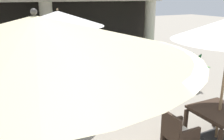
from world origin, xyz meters
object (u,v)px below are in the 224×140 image
(patio_chair_near_foreground_west, at_px, (178,136))
(patio_chair_mid_right_east, at_px, (92,84))
(patio_chair_mid_right_south, at_px, (81,103))
(patio_chair_mid_right_north, at_px, (48,82))
(patio_table_mid_right, at_px, (62,85))
(potted_palm_right_edge, at_px, (192,78))
(terracotta_urn, at_px, (5,102))
(patio_table_near_foreground, at_px, (219,114))
(patio_umbrella_mid_left, at_px, (36,38))
(patio_chair_mid_right_west, at_px, (28,101))
(patio_umbrella_mid_right, at_px, (58,20))

(patio_chair_near_foreground_west, bearing_deg, patio_chair_mid_right_east, -172.92)
(patio_chair_near_foreground_west, height_order, patio_chair_mid_right_south, patio_chair_near_foreground_west)
(patio_chair_mid_right_east, distance_m, patio_chair_mid_right_north, 1.41)
(patio_table_mid_right, distance_m, potted_palm_right_edge, 4.40)
(patio_chair_near_foreground_west, relative_size, terracotta_urn, 1.95)
(patio_table_near_foreground, xyz_separation_m, terracotta_urn, (-3.86, 3.80, -0.44))
(patio_table_mid_right, relative_size, potted_palm_right_edge, 0.88)
(patio_umbrella_mid_left, xyz_separation_m, patio_table_mid_right, (1.37, 4.12, -2.04))
(patio_chair_mid_right_east, bearing_deg, patio_chair_near_foreground_west, 174.95)
(patio_table_near_foreground, xyz_separation_m, patio_chair_mid_right_north, (-2.55, 4.30, -0.23))
(patio_chair_mid_right_west, relative_size, potted_palm_right_edge, 0.69)
(patio_chair_mid_right_south, bearing_deg, patio_chair_mid_right_west, 135.19)
(patio_table_mid_right, xyz_separation_m, terracotta_urn, (-1.48, 0.48, -0.41))
(patio_chair_mid_right_north, relative_size, terracotta_urn, 1.80)
(patio_umbrella_mid_right, relative_size, patio_chair_mid_right_south, 3.25)
(patio_chair_near_foreground_west, height_order, patio_chair_mid_right_north, patio_chair_near_foreground_west)
(patio_umbrella_mid_right, distance_m, patio_chair_mid_right_west, 2.26)
(patio_table_near_foreground, bearing_deg, patio_chair_mid_right_east, 111.68)
(patio_table_mid_right, bearing_deg, patio_umbrella_mid_left, -108.43)
(patio_table_near_foreground, relative_size, patio_chair_near_foreground_west, 1.14)
(patio_table_mid_right, bearing_deg, patio_chair_mid_right_east, 10.29)
(patio_umbrella_mid_left, height_order, patio_chair_mid_right_north, patio_umbrella_mid_left)
(patio_chair_mid_right_west, height_order, potted_palm_right_edge, potted_palm_right_edge)
(patio_table_near_foreground, xyz_separation_m, patio_umbrella_mid_left, (-3.74, -0.79, 2.01))
(patio_chair_near_foreground_west, distance_m, terracotta_urn, 4.69)
(patio_umbrella_mid_left, distance_m, patio_umbrella_mid_right, 4.35)
(patio_chair_near_foreground_west, bearing_deg, patio_table_mid_right, -156.62)
(terracotta_urn, bearing_deg, patio_chair_mid_right_east, -6.97)
(patio_chair_mid_right_west, distance_m, patio_chair_mid_right_north, 1.41)
(patio_chair_mid_right_east, distance_m, patio_chair_mid_right_south, 1.41)
(patio_umbrella_mid_right, distance_m, patio_chair_mid_right_east, 2.23)
(potted_palm_right_edge, bearing_deg, patio_table_mid_right, 171.51)
(patio_chair_mid_right_east, distance_m, terracotta_urn, 2.49)
(patio_table_near_foreground, height_order, patio_chair_mid_right_east, patio_chair_mid_right_east)
(patio_umbrella_mid_right, xyz_separation_m, patio_chair_mid_right_north, (-0.18, 0.98, -2.01))
(patio_chair_near_foreground_west, xyz_separation_m, patio_table_mid_right, (-1.30, 3.29, 0.20))
(patio_chair_mid_right_west, bearing_deg, patio_umbrella_mid_left, -15.95)
(patio_umbrella_mid_left, xyz_separation_m, patio_chair_mid_right_west, (0.39, 3.94, -2.25))
(patio_umbrella_mid_left, bearing_deg, patio_table_mid_right, 71.57)
(patio_table_mid_right, relative_size, patio_chair_mid_right_west, 1.28)
(patio_umbrella_mid_left, bearing_deg, patio_chair_mid_right_east, 61.29)
(patio_umbrella_mid_right, height_order, patio_chair_mid_right_south, patio_umbrella_mid_right)
(patio_chair_near_foreground_west, relative_size, potted_palm_right_edge, 0.75)
(patio_table_mid_right, height_order, potted_palm_right_edge, potted_palm_right_edge)
(patio_chair_mid_right_south, xyz_separation_m, terracotta_urn, (-1.66, 1.45, -0.21))
(patio_umbrella_mid_right, distance_m, potted_palm_right_edge, 4.86)
(patio_table_mid_right, xyz_separation_m, patio_umbrella_mid_right, (0.00, 0.00, 1.81))
(potted_palm_right_edge, bearing_deg, patio_umbrella_mid_left, -148.76)
(patio_table_near_foreground, height_order, patio_umbrella_mid_right, patio_umbrella_mid_right)
(patio_umbrella_mid_left, height_order, patio_chair_mid_right_east, patio_umbrella_mid_left)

